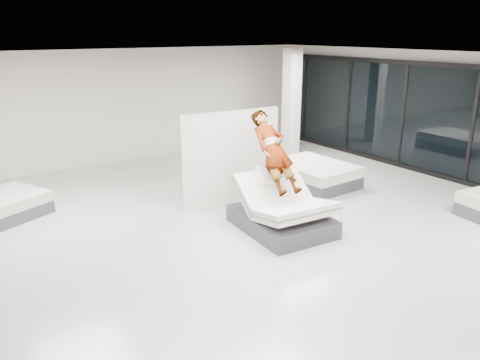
{
  "coord_description": "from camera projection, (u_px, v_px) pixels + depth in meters",
  "views": [
    {
      "loc": [
        -5.01,
        -5.98,
        3.68
      ],
      "look_at": [
        -0.29,
        0.91,
        1.0
      ],
      "focal_mm": 35.0,
      "sensor_mm": 36.0,
      "label": 1
    }
  ],
  "objects": [
    {
      "name": "room",
      "position": [
        284.0,
        157.0,
        8.03
      ],
      "size": [
        14.0,
        14.04,
        3.2
      ],
      "color": "beige",
      "rests_on": "ground"
    },
    {
      "name": "person",
      "position": [
        274.0,
        164.0,
        8.94
      ],
      "size": [
        0.8,
        1.69,
        1.56
      ],
      "primitive_type": "imported",
      "rotation": [
        0.82,
        0.0,
        -0.09
      ],
      "color": "slate",
      "rests_on": "hero_bed"
    },
    {
      "name": "storefront_glazing",
      "position": [
        473.0,
        127.0,
        11.25
      ],
      "size": [
        0.12,
        13.4,
        2.92
      ],
      "color": "#1F2B34",
      "rests_on": "floor"
    },
    {
      "name": "remote",
      "position": [
        294.0,
        179.0,
        8.83
      ],
      "size": [
        0.06,
        0.15,
        0.08
      ],
      "primitive_type": "cube",
      "rotation": [
        0.35,
        0.0,
        -0.09
      ],
      "color": "black",
      "rests_on": "person"
    },
    {
      "name": "column",
      "position": [
        291.0,
        105.0,
        13.71
      ],
      "size": [
        0.4,
        0.4,
        3.2
      ],
      "primitive_type": "cube",
      "color": "silver",
      "rests_on": "floor"
    },
    {
      "name": "divider_panel",
      "position": [
        232.0,
        158.0,
        10.15
      ],
      "size": [
        2.27,
        0.33,
        2.06
      ],
      "primitive_type": "cube",
      "rotation": [
        0.0,
        0.0,
        -0.1
      ],
      "color": "silver",
      "rests_on": "floor"
    },
    {
      "name": "flat_bed_right_far",
      "position": [
        313.0,
        174.0,
        11.62
      ],
      "size": [
        1.56,
        2.03,
        0.54
      ],
      "color": "#3B3A3F",
      "rests_on": "floor"
    },
    {
      "name": "hero_bed",
      "position": [
        282.0,
        212.0,
        8.95
      ],
      "size": [
        1.57,
        1.99,
        1.17
      ],
      "color": "#3B3A3F",
      "rests_on": "floor"
    }
  ]
}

